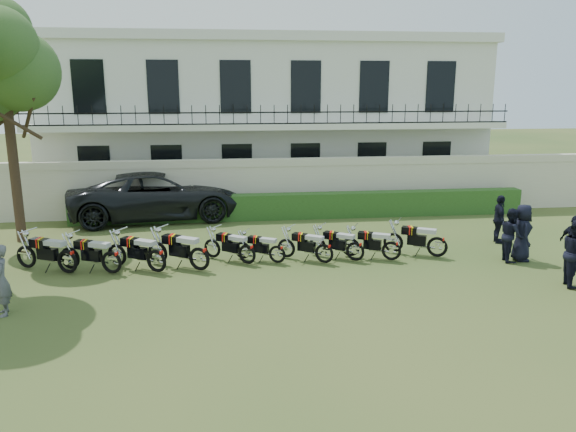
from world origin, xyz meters
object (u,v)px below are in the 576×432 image
object	(u,v)px
motorcycle_2	(156,255)
officer_1	(576,253)
motorcycle_7	(355,247)
suv	(158,195)
motorcycle_6	(324,249)
motorcycle_3	(199,253)
motorcycle_4	(247,249)
tree_west_near	(4,62)
motorcycle_0	(67,256)
motorcycle_1	(111,257)
officer_3	(522,233)
motorcycle_9	(438,242)
motorcycle_8	(392,246)
inspector	(1,280)
officer_4	(511,235)
motorcycle_5	(277,250)
officer_2	(574,243)
officer_5	(499,219)

from	to	relation	value
motorcycle_2	officer_1	distance (m)	11.31
motorcycle_7	suv	xyz separation A→B (m)	(-6.43, 6.43, 0.48)
motorcycle_6	officer_1	xyz separation A→B (m)	(6.21, -2.61, 0.43)
motorcycle_3	motorcycle_6	size ratio (longest dim) A/B	1.18
motorcycle_7	motorcycle_4	bearing A→B (deg)	122.53
tree_west_near	suv	distance (m)	7.12
motorcycle_0	motorcycle_7	distance (m)	8.28
motorcycle_1	officer_3	bearing A→B (deg)	-66.55
motorcycle_9	motorcycle_3	bearing A→B (deg)	121.71
motorcycle_1	motorcycle_6	world-z (taller)	motorcycle_1
suv	motorcycle_8	bearing A→B (deg)	-139.24
motorcycle_7	motorcycle_3	bearing A→B (deg)	128.51
motorcycle_1	motorcycle_0	bearing A→B (deg)	106.62
motorcycle_4	inspector	bearing A→B (deg)	153.45
officer_4	motorcycle_3	bearing A→B (deg)	98.63
motorcycle_0	motorcycle_2	xyz separation A→B (m)	(2.47, -0.21, -0.01)
motorcycle_2	suv	size ratio (longest dim) A/B	0.27
officer_3	motorcycle_6	bearing A→B (deg)	99.47
motorcycle_2	motorcycle_5	bearing A→B (deg)	-51.29
motorcycle_5	motorcycle_3	bearing A→B (deg)	129.87
motorcycle_6	motorcycle_8	xyz separation A→B (m)	(2.06, 0.03, -0.00)
officer_3	motorcycle_2	bearing A→B (deg)	102.38
inspector	motorcycle_8	bearing A→B (deg)	86.45
officer_2	motorcycle_8	bearing A→B (deg)	60.08
officer_2	officer_5	distance (m)	3.07
motorcycle_5	officer_2	bearing A→B (deg)	-71.92
tree_west_near	motorcycle_3	size ratio (longest dim) A/B	4.22
motorcycle_0	motorcycle_1	world-z (taller)	motorcycle_0
motorcycle_7	motorcycle_8	world-z (taller)	motorcycle_8
motorcycle_4	suv	xyz separation A→B (m)	(-3.19, 6.34, 0.48)
tree_west_near	motorcycle_1	size ratio (longest dim) A/B	4.19
motorcycle_2	inspector	xyz separation A→B (m)	(-3.20, -2.57, 0.31)
suv	motorcycle_6	bearing A→B (deg)	-148.51
officer_4	motorcycle_2	bearing A→B (deg)	98.81
motorcycle_6	officer_5	bearing A→B (deg)	-42.31
motorcycle_2	officer_1	bearing A→B (deg)	-70.64
motorcycle_8	motorcycle_9	distance (m)	1.51
tree_west_near	motorcycle_1	xyz separation A→B (m)	(3.64, -3.89, -5.38)
motorcycle_5	officer_3	world-z (taller)	officer_3
motorcycle_3	motorcycle_5	xyz separation A→B (m)	(2.27, 0.43, -0.11)
suv	officer_2	xyz separation A→B (m)	(12.39, -7.96, -0.14)
motorcycle_4	suv	world-z (taller)	suv
motorcycle_1	inspector	xyz separation A→B (m)	(-1.96, -2.61, 0.32)
motorcycle_1	motorcycle_5	distance (m)	4.72
motorcycle_2	motorcycle_9	world-z (taller)	motorcycle_2
motorcycle_9	inspector	size ratio (longest dim) A/B	1.08
motorcycle_2	motorcycle_7	world-z (taller)	motorcycle_2
motorcycle_7	motorcycle_9	world-z (taller)	motorcycle_9
officer_2	officer_5	world-z (taller)	officer_5
motorcycle_7	officer_3	size ratio (longest dim) A/B	0.91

